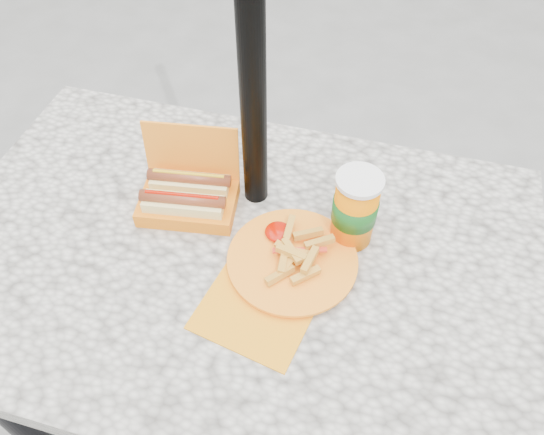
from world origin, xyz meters
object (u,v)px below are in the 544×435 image
(umbrella_pole, at_px, (251,52))
(fries_plate, at_px, (289,262))
(hotdog_box, at_px, (188,195))
(soda_cup, at_px, (355,209))

(umbrella_pole, xyz_separation_m, fries_plate, (0.12, -0.16, -0.34))
(hotdog_box, xyz_separation_m, soda_cup, (0.34, 0.01, 0.05))
(umbrella_pole, xyz_separation_m, soda_cup, (0.22, -0.06, -0.27))
(umbrella_pole, distance_m, fries_plate, 0.39)
(hotdog_box, relative_size, fries_plate, 0.62)
(umbrella_pole, distance_m, hotdog_box, 0.35)
(umbrella_pole, relative_size, soda_cup, 13.14)
(umbrella_pole, height_order, soda_cup, umbrella_pole)
(umbrella_pole, xyz_separation_m, hotdog_box, (-0.13, -0.07, -0.31))
(umbrella_pole, height_order, fries_plate, umbrella_pole)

